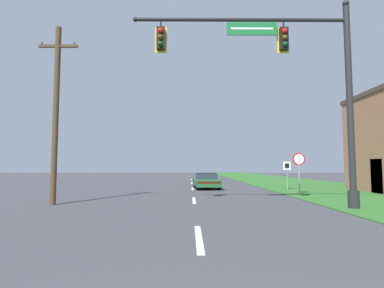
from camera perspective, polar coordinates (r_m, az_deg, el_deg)
grass_verge_right at (r=33.12m, az=18.59°, el=-7.02°), size 10.00×110.00×0.04m
road_center_line at (r=23.36m, az=0.11°, el=-8.51°), size 0.16×34.80×0.01m
signal_mast at (r=13.45m, az=19.61°, el=11.52°), size 9.23×0.47×8.72m
car_ahead at (r=23.57m, az=2.70°, el=-7.01°), size 2.07×4.36×1.19m
stop_sign at (r=19.26m, az=19.70°, el=-3.61°), size 0.76×0.07×2.50m
route_sign_post at (r=23.01m, az=17.64°, el=-4.57°), size 0.55×0.06×2.03m
utility_pole_near at (r=15.13m, az=-24.51°, el=5.76°), size 1.80×0.26×8.21m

